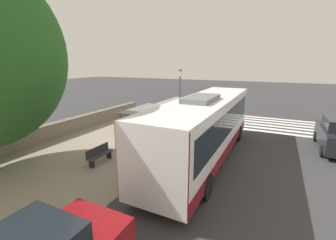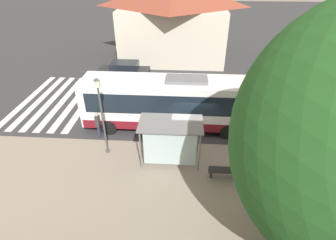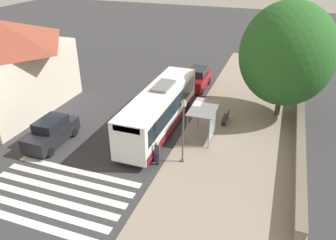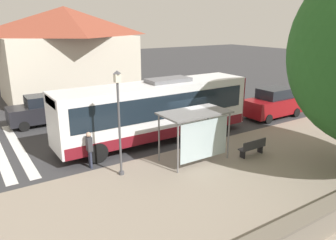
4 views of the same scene
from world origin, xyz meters
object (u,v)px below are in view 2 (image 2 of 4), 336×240
bus_shelter (171,131)px  parked_car_far_lane (124,73)px  bus (173,102)px  pedestrian (98,123)px  parked_car_behind_bus (324,122)px  street_lamp_near (102,111)px  bench (224,171)px

bus_shelter → parked_car_far_lane: bus_shelter is taller
bus → bus_shelter: size_ratio=3.43×
bus → pedestrian: 4.86m
pedestrian → parked_car_far_lane: parked_car_far_lane is taller
parked_car_far_lane → bus_shelter: bearing=-155.6°
parked_car_behind_bus → street_lamp_near: bearing=100.9°
bus_shelter → parked_car_behind_bus: size_ratio=0.73×
parked_car_behind_bus → parked_car_far_lane: bearing=62.8°
street_lamp_near → parked_car_behind_bus: bearing=-79.1°
parked_car_behind_bus → parked_car_far_lane: 15.80m
bus_shelter → pedestrian: 5.16m
pedestrian → bench: bearing=-113.1°
bus → parked_car_far_lane: bearing=34.6°
bench → parked_car_far_lane: (11.42, 7.49, 0.48)m
pedestrian → street_lamp_near: 2.43m
bus → parked_car_far_lane: (6.71, 4.63, -0.87)m
bus → bus_shelter: 3.65m
street_lamp_near → parked_car_far_lane: 9.95m
pedestrian → street_lamp_near: (-1.47, -0.89, 1.72)m
parked_car_behind_bus → parked_car_far_lane: size_ratio=1.01×
bus_shelter → parked_car_behind_bus: bus_shelter is taller
bench → parked_car_behind_bus: bearing=-57.4°
street_lamp_near → bus_shelter: bearing=-99.4°
bus → pedestrian: bus is taller
bus → parked_car_behind_bus: bearing=-93.1°
parked_car_behind_bus → pedestrian: bearing=94.3°
parked_car_far_lane → bench: bearing=-146.7°
bus_shelter → pedestrian: bearing=65.6°
bus_shelter → bench: (-1.07, -2.80, -1.61)m
bus_shelter → parked_car_far_lane: (10.35, 4.69, -1.13)m
bus → street_lamp_near: street_lamp_near is taller
bus_shelter → pedestrian: size_ratio=1.89×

